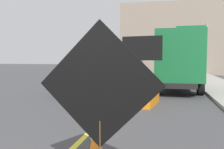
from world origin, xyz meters
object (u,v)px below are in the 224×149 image
(highway_guide_sign, at_px, (198,41))
(arrow_board_trailer, at_px, (141,92))
(roadwork_sign, at_px, (100,88))
(traffic_cone_mid_lane, at_px, (115,109))
(box_truck, at_px, (177,60))
(pickup_car, at_px, (92,79))
(traffic_cone_near_sign, at_px, (96,140))

(highway_guide_sign, bearing_deg, arrow_board_trailer, -105.52)
(roadwork_sign, height_order, arrow_board_trailer, arrow_board_trailer)
(roadwork_sign, xyz_separation_m, traffic_cone_mid_lane, (-0.61, 3.70, -1.11))
(arrow_board_trailer, bearing_deg, traffic_cone_mid_lane, -100.38)
(box_truck, bearing_deg, pickup_car, -156.83)
(pickup_car, distance_m, traffic_cone_mid_lane, 6.06)
(roadwork_sign, distance_m, arrow_board_trailer, 6.48)
(traffic_cone_mid_lane, bearing_deg, box_truck, 74.74)
(roadwork_sign, relative_size, arrow_board_trailer, 0.86)
(roadwork_sign, xyz_separation_m, pickup_car, (-3.10, 9.21, -0.77))
(roadwork_sign, bearing_deg, traffic_cone_near_sign, 109.92)
(arrow_board_trailer, height_order, box_truck, box_truck)
(arrow_board_trailer, bearing_deg, pickup_car, 136.71)
(arrow_board_trailer, xyz_separation_m, box_truck, (1.54, 4.75, 1.26))
(pickup_car, bearing_deg, highway_guide_sign, 57.74)
(pickup_car, xyz_separation_m, traffic_cone_near_sign, (2.70, -8.10, -0.32))
(pickup_car, xyz_separation_m, highway_guide_sign, (6.73, 10.66, 2.73))
(roadwork_sign, xyz_separation_m, arrow_board_trailer, (-0.11, 6.40, -0.99))
(box_truck, xyz_separation_m, traffic_cone_mid_lane, (-2.03, -7.45, -1.39))
(highway_guide_sign, bearing_deg, pickup_car, -122.26)
(roadwork_sign, bearing_deg, pickup_car, 108.61)
(arrow_board_trailer, height_order, traffic_cone_mid_lane, arrow_board_trailer)
(arrow_board_trailer, relative_size, box_truck, 0.40)
(box_truck, height_order, traffic_cone_near_sign, box_truck)
(traffic_cone_near_sign, relative_size, traffic_cone_mid_lane, 1.06)
(arrow_board_trailer, bearing_deg, box_truck, 72.06)
(highway_guide_sign, bearing_deg, traffic_cone_near_sign, -102.13)
(pickup_car, relative_size, traffic_cone_near_sign, 6.33)
(box_truck, height_order, highway_guide_sign, highway_guide_sign)
(roadwork_sign, relative_size, box_truck, 0.35)
(highway_guide_sign, xyz_separation_m, traffic_cone_near_sign, (-4.03, -18.76, -3.04))
(highway_guide_sign, bearing_deg, roadwork_sign, -100.35)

